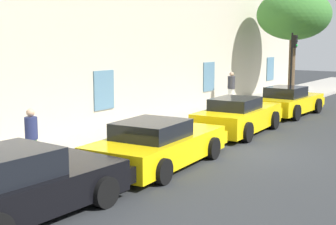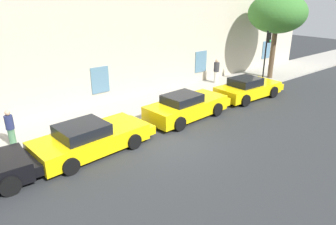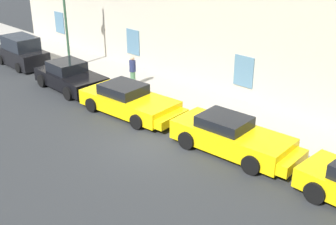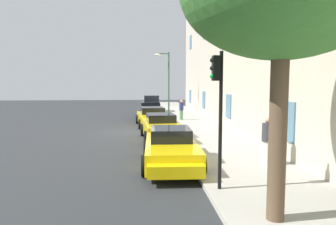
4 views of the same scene
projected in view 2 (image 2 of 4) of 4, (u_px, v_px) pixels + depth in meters
name	position (u px, v px, depth m)	size (l,w,h in m)	color
ground_plane	(165.00, 142.00, 13.77)	(80.00, 80.00, 0.00)	#2B2D30
sidewalk	(118.00, 114.00, 16.73)	(60.00, 3.70, 0.14)	#A8A399
sportscar_yellow_flank	(94.00, 138.00, 12.82)	(5.25, 2.54, 1.33)	yellow
sportscar_white_middle	(189.00, 106.00, 16.33)	(5.14, 2.31, 1.37)	yellow
sportscar_tail_end	(250.00, 88.00, 19.44)	(4.84, 2.18, 1.35)	yellow
tree_near_kerb	(277.00, 13.00, 22.06)	(4.13, 4.13, 6.17)	brown
traffic_light	(267.00, 48.00, 21.12)	(0.22, 0.36, 3.72)	black
pedestrian_admiring	(216.00, 71.00, 22.05)	(0.50, 0.50, 1.71)	silver
pedestrian_strolling	(10.00, 128.00, 12.86)	(0.41, 0.41, 1.59)	#4C7F59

